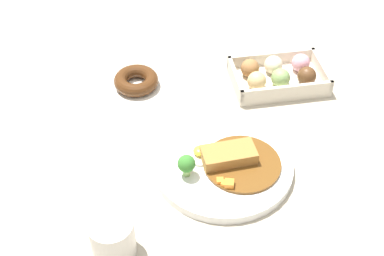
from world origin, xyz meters
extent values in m
plane|color=#B2A893|center=(0.00, 0.00, 0.00)|extent=(1.60, 1.60, 0.00)
cylinder|color=white|center=(-0.02, -0.06, 0.01)|extent=(0.27, 0.27, 0.02)
cylinder|color=brown|center=(0.01, -0.07, 0.02)|extent=(0.15, 0.15, 0.01)
cube|color=#A87538|center=(-0.01, -0.06, 0.04)|extent=(0.11, 0.06, 0.02)
cylinder|color=white|center=(-0.06, -0.04, 0.02)|extent=(0.06, 0.06, 0.00)
ellipsoid|color=yellow|center=(-0.06, -0.04, 0.03)|extent=(0.03, 0.03, 0.01)
cylinder|color=#8CB766|center=(-0.10, -0.08, 0.03)|extent=(0.01, 0.01, 0.02)
sphere|color=#387A2D|center=(-0.10, -0.08, 0.05)|extent=(0.03, 0.03, 0.03)
cube|color=orange|center=(-0.03, -0.12, 0.02)|extent=(0.02, 0.02, 0.01)
cube|color=orange|center=(-0.04, -0.11, 0.02)|extent=(0.01, 0.01, 0.01)
cube|color=orange|center=(-0.03, -0.12, 0.02)|extent=(0.02, 0.02, 0.01)
cube|color=orange|center=(-0.03, -0.13, 0.03)|extent=(0.02, 0.02, 0.02)
cube|color=beige|center=(0.16, 0.18, 0.01)|extent=(0.21, 0.13, 0.01)
cube|color=beige|center=(0.06, 0.18, 0.03)|extent=(0.01, 0.13, 0.03)
cube|color=beige|center=(0.26, 0.18, 0.03)|extent=(0.01, 0.13, 0.03)
cube|color=beige|center=(0.16, 0.11, 0.03)|extent=(0.21, 0.01, 0.03)
cube|color=beige|center=(0.16, 0.24, 0.03)|extent=(0.21, 0.01, 0.03)
sphere|color=#DBB77A|center=(0.10, 0.15, 0.03)|extent=(0.04, 0.04, 0.04)
sphere|color=#84A860|center=(0.15, 0.16, 0.03)|extent=(0.04, 0.04, 0.04)
sphere|color=brown|center=(0.21, 0.15, 0.03)|extent=(0.04, 0.04, 0.04)
sphere|color=#9E6B3D|center=(0.10, 0.20, 0.03)|extent=(0.04, 0.04, 0.04)
sphere|color=#EFE5C6|center=(0.15, 0.21, 0.03)|extent=(0.04, 0.04, 0.04)
sphere|color=pink|center=(0.22, 0.20, 0.03)|extent=(0.04, 0.04, 0.04)
cube|color=white|center=(-0.17, 0.22, 0.00)|extent=(0.14, 0.14, 0.00)
torus|color=#4C2B14|center=(-0.17, 0.22, 0.02)|extent=(0.10, 0.10, 0.03)
cylinder|color=silver|center=(-0.24, -0.22, 0.04)|extent=(0.07, 0.07, 0.08)
camera|label=1|loc=(-0.20, -0.74, 0.77)|focal=49.60mm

